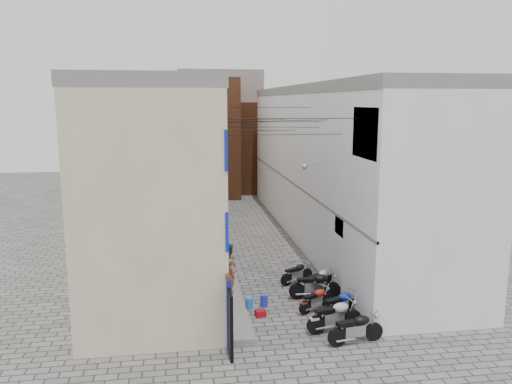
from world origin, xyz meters
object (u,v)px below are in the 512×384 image
motorcycle_c (340,303)px  water_jug_far (264,301)px  water_jug_near (249,303)px  red_crate (260,313)px  motorcycle_g (297,272)px  motorcycle_a (356,327)px  motorcycle_d (316,298)px  person_a (231,275)px  person_b (230,262)px  motorcycle_b (335,314)px  motorcycle_e (315,284)px  motorcycle_f (320,279)px

motorcycle_c → water_jug_far: bearing=-142.6°
water_jug_near → red_crate: size_ratio=1.17×
motorcycle_g → motorcycle_a: bearing=-20.8°
motorcycle_d → person_a: bearing=-148.5°
person_b → motorcycle_g: bearing=-62.1°
motorcycle_a → person_b: person_b is taller
motorcycle_b → motorcycle_e: size_ratio=0.99×
red_crate → person_b: bearing=103.4°
motorcycle_f → person_a: bearing=-113.9°
person_b → red_crate: bearing=-136.1°
motorcycle_f → water_jug_far: size_ratio=3.82×
motorcycle_a → motorcycle_d: bearing=-176.9°
motorcycle_c → motorcycle_f: motorcycle_c is taller
water_jug_far → red_crate: (-0.29, -0.90, -0.12)m
motorcycle_c → motorcycle_f: 2.77m
motorcycle_b → motorcycle_f: 3.87m
motorcycle_d → water_jug_near: size_ratio=3.67×
person_a → person_b: bearing=-15.0°
water_jug_near → motorcycle_e: bearing=12.3°
motorcycle_d → person_b: (-3.05, 3.18, 0.59)m
motorcycle_e → motorcycle_f: 0.97m
motorcycle_a → person_b: size_ratio=1.21×
motorcycle_d → person_b: 4.45m
motorcycle_c → motorcycle_g: (-0.79, 3.81, -0.06)m
motorcycle_b → motorcycle_f: (0.56, 3.83, -0.09)m
motorcycle_d → motorcycle_f: bearing=130.6°
motorcycle_b → motorcycle_a: bearing=10.1°
motorcycle_e → water_jug_near: motorcycle_e is taller
motorcycle_a → water_jug_far: (-2.55, 3.54, -0.35)m
motorcycle_e → water_jug_far: size_ratio=4.52×
person_b → water_jug_far: (1.10, -2.49, -0.85)m
person_a → person_b: 1.42m
motorcycle_a → motorcycle_f: (0.14, 4.85, -0.06)m
motorcycle_b → motorcycle_d: bearing=173.3°
motorcycle_f → person_a: person_a is taller
motorcycle_b → red_crate: motorcycle_b is taller
motorcycle_f → motorcycle_d: bearing=-47.6°
motorcycle_e → person_a: bearing=-96.0°
motorcycle_d → motorcycle_e: size_ratio=0.79×
motorcycle_c → person_b: 5.49m
motorcycle_d → person_b: size_ratio=1.02×
motorcycle_d → motorcycle_e: bearing=137.5°
motorcycle_b → red_crate: bearing=-135.8°
motorcycle_d → person_b: person_b is taller
motorcycle_a → motorcycle_c: size_ratio=1.02×
motorcycle_c → motorcycle_g: motorcycle_c is taller
motorcycle_e → red_crate: motorcycle_e is taller
motorcycle_a → person_b: bearing=-157.5°
motorcycle_a → motorcycle_d: motorcycle_a is taller
motorcycle_b → person_b: 5.97m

